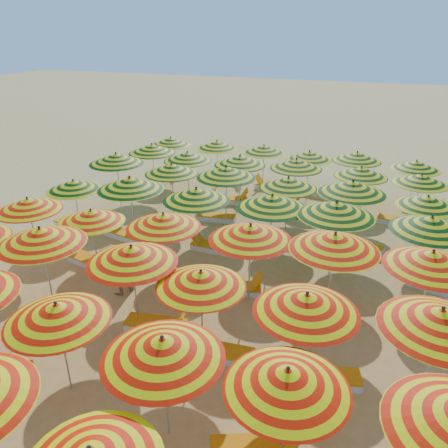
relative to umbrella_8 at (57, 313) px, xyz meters
The scene contains 64 objects.
ground 6.60m from the umbrella_8, 77.84° to the left, with size 120.00×120.00×0.00m, color #DAB260.
umbrella_8 is the anchor object (origin of this frame).
umbrella_9 2.72m from the umbrella_8, ahead, with size 2.98×2.98×2.52m.
umbrella_10 5.04m from the umbrella_8, ahead, with size 2.80×2.80×2.41m.
umbrella_13 3.67m from the umbrella_8, 136.19° to the left, with size 3.27×3.27×2.64m.
umbrella_14 2.62m from the umbrella_8, 84.53° to the left, with size 2.88×2.88×2.56m.
umbrella_15 3.31m from the umbrella_8, 45.47° to the left, with size 2.85×2.85×2.38m.
umbrella_16 5.36m from the umbrella_8, 23.15° to the left, with size 2.80×2.80×2.50m.
umbrella_17 7.95m from the umbrella_8, 17.19° to the left, with size 2.49×2.49×2.61m.
umbrella_18 6.95m from the umbrella_8, 137.60° to the left, with size 2.53×2.53×2.41m.
umbrella_19 5.46m from the umbrella_8, 118.84° to the left, with size 2.70×2.70×2.31m.
umbrella_20 4.96m from the umbrella_8, 90.74° to the left, with size 2.73×2.73×2.49m.
umbrella_21 5.65m from the umbrella_8, 60.65° to the left, with size 2.60×2.60×2.59m.
umbrella_22 7.20m from the umbrella_8, 44.59° to the left, with size 2.90×2.90×2.65m.
umbrella_23 9.12m from the umbrella_8, 33.83° to the left, with size 2.68×2.68×2.55m.
umbrella_24 8.80m from the umbrella_8, 125.96° to the left, with size 2.85×2.85×2.28m.
umbrella_25 7.73m from the umbrella_8, 110.19° to the left, with size 2.66×2.66×2.66m.
umbrella_26 7.30m from the umbrella_8, 89.93° to the left, with size 3.11×3.11×2.55m.
umbrella_27 7.99m from the umbrella_8, 70.08° to the left, with size 2.92×2.92×2.58m.
umbrella_28 8.89m from the umbrella_8, 56.88° to the left, with size 2.91×2.91×2.66m.
umbrella_29 10.72m from the umbrella_8, 44.30° to the left, with size 2.94×2.94×2.55m.
umbrella_30 11.36m from the umbrella_8, 116.98° to the left, with size 3.13×3.13×2.61m.
umbrella_31 10.29m from the umbrella_8, 103.18° to the left, with size 3.03×3.03×2.45m.
umbrella_32 10.01m from the umbrella_8, 89.20° to the left, with size 3.14×3.14×2.60m.
umbrella_33 10.42m from the umbrella_8, 74.97° to the left, with size 2.95×2.95×2.41m.
umbrella_34 11.06m from the umbrella_8, 62.35° to the left, with size 2.89×2.89×2.65m.
umbrella_35 12.67m from the umbrella_8, 52.44° to the left, with size 2.89×2.89×2.31m.
umbrella_36 13.45m from the umbrella_8, 110.57° to the left, with size 2.49×2.49×2.49m.
umbrella_37 12.42m from the umbrella_8, 102.09° to the left, with size 2.58×2.58×2.40m.
umbrella_38 12.16m from the umbrella_8, 89.98° to the left, with size 2.83×2.83×2.48m.
umbrella_39 12.85m from the umbrella_8, 78.89° to the left, with size 2.95×2.95×2.45m.
umbrella_40 13.66m from the umbrella_8, 67.42° to the left, with size 2.28×2.28×2.38m.
umbrella_41 14.70m from the umbrella_8, 58.94° to the left, with size 2.80×2.80×2.34m.
umbrella_42 15.60m from the umbrella_8, 108.09° to the left, with size 2.59×2.59×2.32m.
umbrella_43 15.20m from the umbrella_8, 98.46° to the left, with size 2.82×2.82×2.30m.
umbrella_44 15.11m from the umbrella_8, 88.88° to the left, with size 2.75×2.75×2.29m.
umbrella_45 14.89m from the umbrella_8, 79.61° to the left, with size 2.74×2.74×2.30m.
umbrella_46 15.66m from the umbrella_8, 71.89° to the left, with size 2.99×2.99×2.42m.
umbrella_47 16.47m from the umbrella_8, 63.09° to the left, with size 2.72×2.72×2.30m.
lounger_8 3.39m from the umbrella_8, 72.15° to the left, with size 1.80×0.85×0.69m.
lounger_9 4.08m from the umbrella_8, 37.86° to the left, with size 1.77×0.71×0.69m.
lounger_10 6.19m from the umbrella_8, 22.20° to the left, with size 1.83×1.04×0.69m.
lounger_11 6.21m from the umbrella_8, 122.12° to the left, with size 1.82×0.96×0.69m.
lounger_12 5.30m from the umbrella_8, 83.80° to the left, with size 1.82×1.20×0.69m.
lounger_13 5.93m from the umbrella_8, 66.13° to the left, with size 1.83×1.08×0.69m.
lounger_14 9.71m from the umbrella_8, 30.66° to the left, with size 1.81×0.87×0.69m.
lounger_15 9.48m from the umbrella_8, 127.70° to the left, with size 1.81×0.89×0.69m.
lounger_16 8.23m from the umbrella_8, 114.10° to the left, with size 1.81×0.92×0.69m.
lounger_17 7.79m from the umbrella_8, 86.11° to the left, with size 1.75×0.63×0.69m.
lounger_18 11.31m from the umbrella_8, 42.06° to the left, with size 1.83×1.15×0.69m.
lounger_19 10.39m from the umbrella_8, 92.58° to the left, with size 1.80×0.81×0.69m.
lounger_20 11.29m from the umbrella_8, 59.54° to the left, with size 1.82×1.01×0.69m.
lounger_21 13.72m from the umbrella_8, 113.08° to the left, with size 1.82×1.01×0.69m.
lounger_22 12.52m from the umbrella_8, 99.33° to the left, with size 1.81×0.93×0.69m.
lounger_23 12.48m from the umbrella_8, 92.33° to the left, with size 1.83×1.15×0.69m.
lounger_24 13.01m from the umbrella_8, 81.17° to the left, with size 1.82×0.94×0.69m.
lounger_25 14.48m from the umbrella_8, 60.43° to the left, with size 1.80×0.86×0.69m.
lounger_26 15.97m from the umbrella_8, 109.70° to the left, with size 1.77×0.69×0.69m.
lounger_27 15.31m from the umbrella_8, 96.19° to the left, with size 1.74×0.60×0.69m.
lounger_28 15.07m from the umbrella_8, 86.94° to the left, with size 1.74×0.60×0.69m.
lounger_29 15.22m from the umbrella_8, 77.45° to the left, with size 1.82×0.94×0.69m.
lounger_30 15.65m from the umbrella_8, 73.68° to the left, with size 1.82×1.17×0.69m.
lounger_31 16.66m from the umbrella_8, 60.89° to the left, with size 1.77×0.71×0.69m.
beachgoer_b 4.23m from the umbrella_8, 106.24° to the left, with size 0.77×0.60×1.58m, color tan.
Camera 1 is at (4.72, -12.06, 7.68)m, focal length 35.00 mm.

